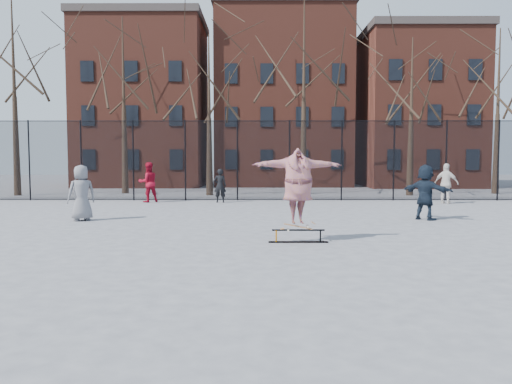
{
  "coord_description": "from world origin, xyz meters",
  "views": [
    {
      "loc": [
        -0.38,
        -11.88,
        2.16
      ],
      "look_at": [
        -0.43,
        1.5,
        1.23
      ],
      "focal_mm": 35.0,
      "sensor_mm": 36.0,
      "label": 1
    }
  ],
  "objects_px": {
    "bystander_grey": "(81,193)",
    "bystander_white": "(446,184)",
    "skater": "(298,188)",
    "bystander_navy": "(426,192)",
    "bystander_red": "(148,182)",
    "bystander_black": "(220,186)",
    "skate_rail": "(298,237)",
    "skateboard": "(298,227)"
  },
  "relations": [
    {
      "from": "skateboard",
      "to": "bystander_navy",
      "type": "relative_size",
      "value": 0.41
    },
    {
      "from": "bystander_grey",
      "to": "bystander_navy",
      "type": "height_order",
      "value": "bystander_navy"
    },
    {
      "from": "bystander_black",
      "to": "bystander_red",
      "type": "height_order",
      "value": "bystander_red"
    },
    {
      "from": "skateboard",
      "to": "bystander_black",
      "type": "xyz_separation_m",
      "value": [
        -2.82,
        11.15,
        0.43
      ]
    },
    {
      "from": "skate_rail",
      "to": "skateboard",
      "type": "relative_size",
      "value": 1.94
    },
    {
      "from": "bystander_black",
      "to": "bystander_navy",
      "type": "distance_m",
      "value": 10.04
    },
    {
      "from": "bystander_grey",
      "to": "bystander_white",
      "type": "xyz_separation_m",
      "value": [
        14.78,
        6.3,
        -0.01
      ]
    },
    {
      "from": "skater",
      "to": "bystander_black",
      "type": "xyz_separation_m",
      "value": [
        -2.82,
        11.15,
        -0.58
      ]
    },
    {
      "from": "bystander_grey",
      "to": "bystander_black",
      "type": "distance_m",
      "value": 8.03
    },
    {
      "from": "skater",
      "to": "bystander_white",
      "type": "relative_size",
      "value": 1.25
    },
    {
      "from": "skateboard",
      "to": "skater",
      "type": "xyz_separation_m",
      "value": [
        0.0,
        0.0,
        1.0
      ]
    },
    {
      "from": "skate_rail",
      "to": "bystander_navy",
      "type": "relative_size",
      "value": 0.79
    },
    {
      "from": "skater",
      "to": "bystander_white",
      "type": "height_order",
      "value": "skater"
    },
    {
      "from": "skate_rail",
      "to": "bystander_red",
      "type": "bearing_deg",
      "value": 119.11
    },
    {
      "from": "bystander_black",
      "to": "bystander_white",
      "type": "xyz_separation_m",
      "value": [
        10.58,
        -0.55,
        0.13
      ]
    },
    {
      "from": "bystander_grey",
      "to": "bystander_red",
      "type": "xyz_separation_m",
      "value": [
        0.74,
        7.0,
        0.01
      ]
    },
    {
      "from": "bystander_grey",
      "to": "skater",
      "type": "bearing_deg",
      "value": 113.84
    },
    {
      "from": "skate_rail",
      "to": "bystander_grey",
      "type": "bearing_deg",
      "value": 148.53
    },
    {
      "from": "bystander_black",
      "to": "bystander_red",
      "type": "bearing_deg",
      "value": -6.58
    },
    {
      "from": "skate_rail",
      "to": "bystander_red",
      "type": "height_order",
      "value": "bystander_red"
    },
    {
      "from": "bystander_red",
      "to": "bystander_white",
      "type": "distance_m",
      "value": 14.06
    },
    {
      "from": "bystander_black",
      "to": "bystander_red",
      "type": "relative_size",
      "value": 0.84
    },
    {
      "from": "skate_rail",
      "to": "bystander_red",
      "type": "relative_size",
      "value": 0.79
    },
    {
      "from": "bystander_grey",
      "to": "skate_rail",
      "type": "bearing_deg",
      "value": 113.89
    },
    {
      "from": "skater",
      "to": "bystander_black",
      "type": "height_order",
      "value": "skater"
    },
    {
      "from": "skateboard",
      "to": "skater",
      "type": "bearing_deg",
      "value": 0.0
    },
    {
      "from": "skate_rail",
      "to": "bystander_black",
      "type": "xyz_separation_m",
      "value": [
        -2.84,
        11.15,
        0.68
      ]
    },
    {
      "from": "skater",
      "to": "bystander_navy",
      "type": "height_order",
      "value": "skater"
    },
    {
      "from": "bystander_red",
      "to": "bystander_navy",
      "type": "xyz_separation_m",
      "value": [
        11.06,
        -6.71,
        -0.0
      ]
    },
    {
      "from": "skater",
      "to": "bystander_white",
      "type": "xyz_separation_m",
      "value": [
        7.76,
        10.61,
        -0.44
      ]
    },
    {
      "from": "bystander_white",
      "to": "bystander_navy",
      "type": "relative_size",
      "value": 0.98
    },
    {
      "from": "skate_rail",
      "to": "bystander_grey",
      "type": "distance_m",
      "value": 8.29
    },
    {
      "from": "skater",
      "to": "bystander_navy",
      "type": "bearing_deg",
      "value": 33.63
    },
    {
      "from": "bystander_red",
      "to": "bystander_white",
      "type": "relative_size",
      "value": 1.02
    },
    {
      "from": "skateboard",
      "to": "bystander_red",
      "type": "relative_size",
      "value": 0.41
    },
    {
      "from": "skateboard",
      "to": "bystander_red",
      "type": "distance_m",
      "value": 12.95
    },
    {
      "from": "skater",
      "to": "bystander_grey",
      "type": "relative_size",
      "value": 1.23
    },
    {
      "from": "skateboard",
      "to": "skater",
      "type": "height_order",
      "value": "skater"
    },
    {
      "from": "bystander_black",
      "to": "bystander_red",
      "type": "xyz_separation_m",
      "value": [
        -3.46,
        0.15,
        0.15
      ]
    },
    {
      "from": "skate_rail",
      "to": "skateboard",
      "type": "xyz_separation_m",
      "value": [
        -0.01,
        0.0,
        0.25
      ]
    },
    {
      "from": "skate_rail",
      "to": "bystander_black",
      "type": "distance_m",
      "value": 11.53
    },
    {
      "from": "skater",
      "to": "bystander_black",
      "type": "bearing_deg",
      "value": 93.92
    }
  ]
}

